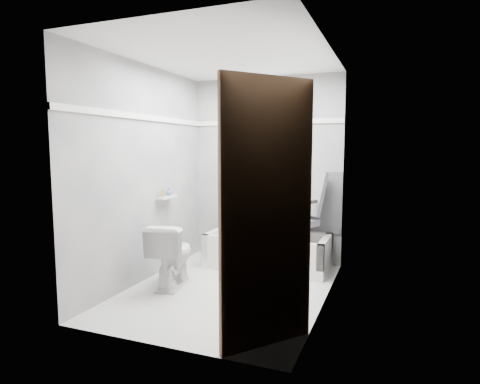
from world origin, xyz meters
The scene contains 19 objects.
floor centered at (0.00, 0.00, 0.00)m, with size 2.60×2.60×0.00m, color silver.
ceiling centered at (0.00, 0.00, 2.40)m, with size 2.60×2.60×0.00m, color silver.
wall_back centered at (0.00, 1.30, 1.20)m, with size 2.00×0.02×2.40m, color slate.
wall_front centered at (0.00, -1.30, 1.20)m, with size 2.00×0.02×2.40m, color slate.
wall_left centered at (-1.00, 0.00, 1.20)m, with size 0.02×2.60×2.40m, color slate.
wall_right centered at (1.00, 0.00, 1.20)m, with size 0.02×2.60×2.40m, color slate.
bathtub centered at (0.15, 0.93, 0.21)m, with size 1.50×0.70×0.42m, color white, non-canonical shape.
office_chair centered at (0.42, 0.97, 0.66)m, with size 0.62×0.62×1.08m, color slate, non-canonical shape.
toilet centered at (-0.62, -0.09, 0.34)m, with size 0.39×0.70×0.68m, color white.
door centered at (0.98, -1.28, 1.00)m, with size 0.78×0.78×2.00m, color #573120, non-canonical shape.
window centered at (0.25, 1.29, 2.02)m, with size 0.66×0.04×0.40m, color black, non-canonical shape.
backerboard centered at (0.25, 1.29, 0.80)m, with size 1.50×0.02×0.78m, color #4C4C4F.
trim_back centered at (0.00, 1.29, 1.82)m, with size 2.00×0.02×0.06m, color white.
trim_left centered at (-0.99, 0.00, 1.82)m, with size 0.02×2.60×0.06m, color white.
pole centered at (-0.08, 1.06, 1.05)m, with size 0.02×0.02×1.95m, color white.
shelf centered at (-0.93, 0.34, 0.90)m, with size 0.10×0.32×0.03m, color silver.
soap_bottle_a centered at (-0.94, 0.26, 0.97)m, with size 0.05×0.05×0.10m, color #95804A.
soap_bottle_b centered at (-0.94, 0.40, 0.96)m, with size 0.07×0.07×0.09m, color slate.
faucet centered at (-0.20, 1.27, 0.55)m, with size 0.26×0.10×0.16m, color silver, non-canonical shape.
Camera 1 is at (1.59, -3.76, 1.49)m, focal length 30.00 mm.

